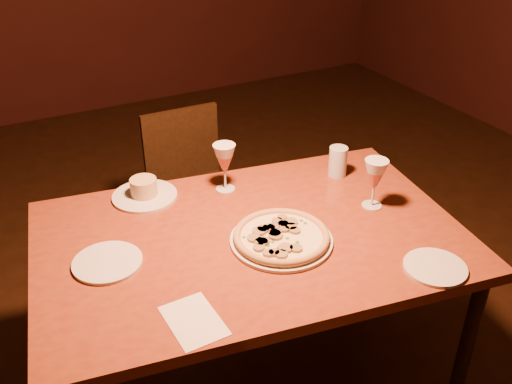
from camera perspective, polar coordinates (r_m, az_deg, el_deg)
name	(u,v)px	position (r m, az deg, el deg)	size (l,w,h in m)	color
dining_table	(251,250)	(1.98, -0.52, -5.87)	(1.55, 1.13, 0.77)	brown
chair_far	(192,183)	(2.87, -6.45, 0.86)	(0.39, 0.39, 0.81)	black
pizza_plate	(281,237)	(1.89, 2.55, -4.52)	(0.34, 0.34, 0.04)	silver
ramekin_saucer	(144,191)	(2.17, -11.12, 0.05)	(0.24, 0.24, 0.08)	silver
wine_glass_far	(225,168)	(2.15, -3.14, 2.45)	(0.09, 0.09, 0.19)	#BC5E4E
wine_glass_right	(374,184)	(2.09, 11.74, 0.82)	(0.09, 0.09, 0.19)	#BC5E4E
water_tumbler	(338,162)	(2.29, 8.19, 3.03)	(0.07, 0.07, 0.12)	#B5BCC6
side_plate_left	(107,262)	(1.86, -14.64, -6.82)	(0.22, 0.22, 0.01)	silver
side_plate_near	(435,267)	(1.87, 17.48, -7.20)	(0.20, 0.20, 0.01)	silver
menu_card	(194,321)	(1.62, -6.24, -12.68)	(0.14, 0.20, 0.00)	silver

